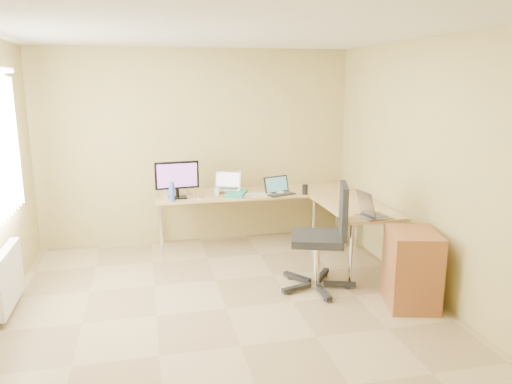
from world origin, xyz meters
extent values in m
plane|color=tan|center=(0.00, 0.00, 0.00)|extent=(4.50, 4.50, 0.00)
plane|color=white|center=(0.00, 0.00, 2.60)|extent=(4.50, 4.50, 0.00)
plane|color=tan|center=(0.00, 2.25, 1.30)|extent=(4.50, 0.00, 4.50)
plane|color=tan|center=(0.00, -2.25, 1.30)|extent=(4.50, 0.00, 4.50)
plane|color=tan|center=(2.10, 0.00, 1.30)|extent=(0.00, 4.50, 4.50)
cube|color=tan|center=(0.72, 1.85, 0.36)|extent=(2.65, 0.70, 0.73)
cube|color=tan|center=(1.70, 0.85, 0.36)|extent=(0.70, 1.30, 0.73)
cube|color=black|center=(-0.32, 1.71, 0.97)|extent=(0.56, 0.23, 0.47)
cube|color=#1B8264|center=(0.43, 1.69, 0.76)|extent=(0.34, 0.38, 0.05)
cube|color=silver|center=(0.33, 1.83, 0.90)|extent=(0.42, 0.36, 0.23)
cube|color=black|center=(0.99, 1.63, 0.84)|extent=(0.43, 0.37, 0.23)
cube|color=silver|center=(0.64, 1.65, 0.74)|extent=(0.48, 0.17, 0.02)
ellipsoid|color=silver|center=(1.00, 1.65, 0.75)|extent=(0.12, 0.09, 0.04)
imported|color=white|center=(0.19, 1.77, 0.78)|extent=(0.12, 0.12, 0.09)
cylinder|color=white|center=(-0.04, 1.61, 0.74)|extent=(0.12, 0.12, 0.03)
cylinder|color=blue|center=(-0.40, 1.55, 0.85)|extent=(0.07, 0.07, 0.24)
cube|color=white|center=(-0.39, 1.81, 0.73)|extent=(0.26, 0.34, 0.01)
cube|color=silver|center=(-0.37, 2.02, 0.77)|extent=(0.21, 0.16, 0.07)
cylinder|color=silver|center=(-0.17, 1.91, 0.86)|extent=(0.24, 0.24, 0.27)
cylinder|color=black|center=(1.31, 1.55, 0.79)|extent=(0.09, 0.09, 0.13)
cube|color=#A9AABA|center=(1.69, 0.34, 0.85)|extent=(0.40, 0.34, 0.24)
cube|color=black|center=(1.03, 0.29, 0.50)|extent=(0.87, 0.87, 1.15)
cube|color=#A26523|center=(1.79, -0.32, 0.36)|extent=(0.59, 0.67, 0.79)
cube|color=white|center=(-2.03, 0.40, 0.35)|extent=(0.09, 0.80, 0.55)
camera|label=1|loc=(-0.71, -4.41, 2.18)|focal=34.69mm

